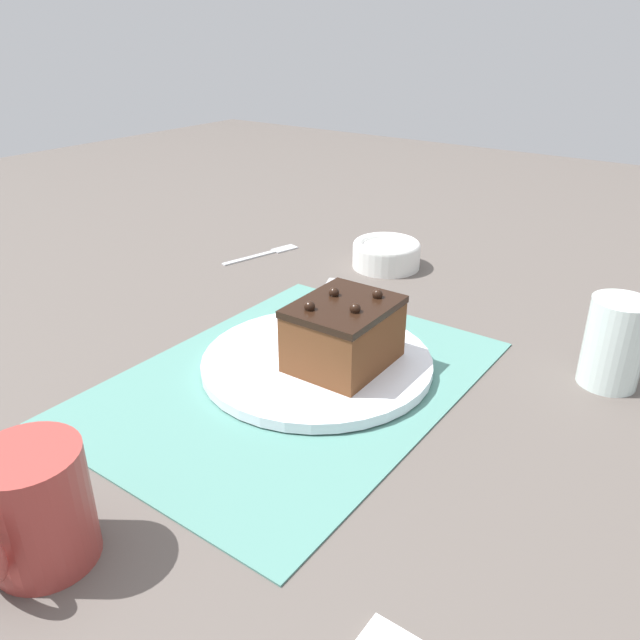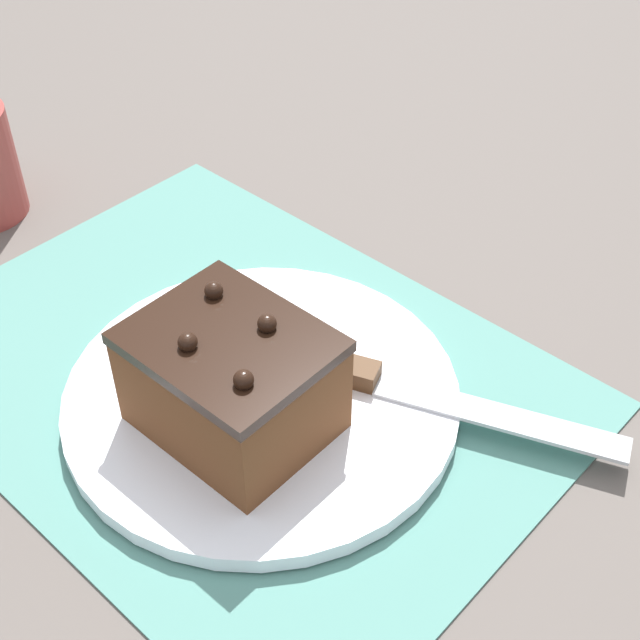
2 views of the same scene
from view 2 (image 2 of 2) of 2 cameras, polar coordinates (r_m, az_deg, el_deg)
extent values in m
plane|color=#544C47|center=(0.64, -5.65, -3.51)|extent=(3.00, 3.00, 0.00)
cube|color=slate|center=(0.64, -5.66, -3.39)|extent=(0.46, 0.34, 0.00)
cylinder|color=white|center=(0.61, -3.74, -4.88)|extent=(0.27, 0.27, 0.01)
cube|color=brown|center=(0.56, -5.61, -4.21)|extent=(0.12, 0.10, 0.07)
cube|color=black|center=(0.54, -5.87, -1.42)|extent=(0.12, 0.10, 0.01)
sphere|color=black|center=(0.50, -4.92, -3.84)|extent=(0.01, 0.01, 0.01)
sphere|color=black|center=(0.54, -3.41, -0.23)|extent=(0.01, 0.01, 0.01)
sphere|color=black|center=(0.53, -8.47, -1.42)|extent=(0.01, 0.01, 0.01)
sphere|color=black|center=(0.56, -6.82, 1.87)|extent=(0.01, 0.01, 0.01)
cube|color=#472D19|center=(0.61, 0.19, -2.81)|extent=(0.08, 0.05, 0.01)
cube|color=#B7BABF|center=(0.60, 11.39, -6.09)|extent=(0.16, 0.08, 0.00)
camera|label=1|loc=(0.83, -57.97, 18.42)|focal=35.00mm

